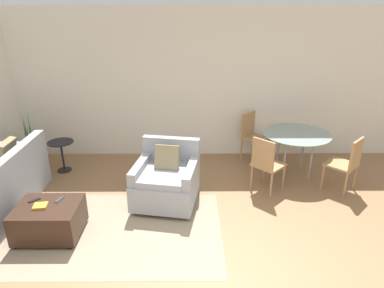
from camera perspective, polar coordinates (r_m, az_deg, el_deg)
name	(u,v)px	position (r m, az deg, el deg)	size (l,w,h in m)	color
ground_plane	(203,280)	(3.95, 1.81, -21.71)	(20.00, 20.00, 0.00)	#936B47
wall_back	(197,85)	(6.42, 0.84, 9.83)	(12.00, 0.06, 2.75)	white
area_rug	(109,230)	(4.74, -13.69, -13.77)	(2.94, 1.81, 0.01)	gray
armchair	(167,180)	(5.06, -4.27, -6.01)	(1.01, 1.05, 0.89)	#999EA8
ottoman	(49,219)	(4.77, -22.69, -11.46)	(0.78, 0.64, 0.43)	#382319
book_stack	(40,206)	(4.67, -23.96, -9.40)	(0.18, 0.17, 0.03)	gold
tv_remote_primary	(59,200)	(4.74, -21.23, -8.63)	(0.08, 0.16, 0.01)	#333338
tv_remote_secondary	(34,200)	(4.85, -24.79, -8.51)	(0.14, 0.14, 0.01)	black
potted_plant	(33,159)	(6.70, -25.04, -2.27)	(0.39, 0.39, 1.10)	maroon
side_table	(62,150)	(6.38, -20.90, -1.01)	(0.44, 0.44, 0.55)	black
dining_table	(296,138)	(6.02, 16.95, 0.98)	(1.13, 1.13, 0.74)	#8C9E99
dining_chair_near_left	(266,162)	(5.36, 12.23, -2.88)	(0.59, 0.59, 0.90)	tan
dining_chair_near_right	(348,161)	(5.76, 24.50, -2.64)	(0.59, 0.59, 0.90)	tan
dining_chair_far_left	(252,133)	(6.50, 9.98, 1.76)	(0.59, 0.59, 0.90)	tan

